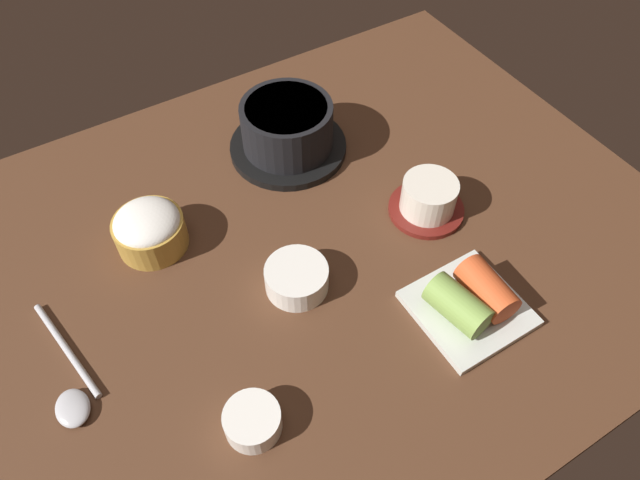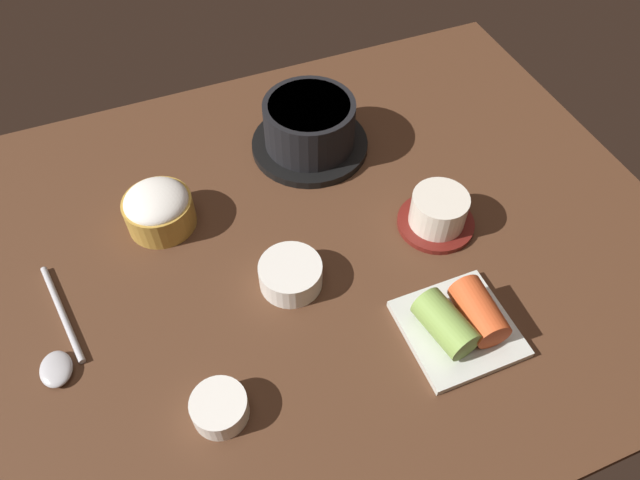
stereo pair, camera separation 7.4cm
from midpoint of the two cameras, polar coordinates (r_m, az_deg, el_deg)
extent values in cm
cube|color=#4C2D1C|center=(77.29, 0.79, -1.36)|extent=(100.00, 76.00, 2.00)
cylinder|color=black|center=(89.09, 1.38, 9.23)|extent=(17.53, 17.53, 1.22)
cylinder|color=black|center=(86.36, 1.43, 11.24)|extent=(13.43, 13.43, 7.00)
cylinder|color=#D15619|center=(84.31, 1.47, 12.89)|extent=(11.81, 11.81, 0.60)
cylinder|color=#B78C38|center=(79.43, -12.94, 2.50)|extent=(9.20, 9.20, 4.43)
ellipsoid|color=white|center=(77.81, -13.23, 3.56)|extent=(8.46, 8.46, 3.22)
cylinder|color=maroon|center=(80.97, 13.83, 1.50)|extent=(10.43, 10.43, 0.80)
cylinder|color=silver|center=(78.96, 14.20, 2.76)|extent=(7.50, 7.50, 4.63)
cylinder|color=#C6D18C|center=(77.50, 14.49, 3.73)|extent=(6.37, 6.37, 0.40)
cylinder|color=white|center=(71.85, 0.02, -3.60)|extent=(7.92, 7.92, 3.42)
cylinder|color=#B73323|center=(70.69, 0.02, -2.95)|extent=(6.49, 6.49, 0.50)
cube|color=silver|center=(72.03, 16.29, -8.56)|extent=(12.54, 12.54, 1.00)
cylinder|color=#7A9E47|center=(68.91, 15.25, -8.14)|extent=(5.49, 8.16, 4.20)
cylinder|color=#C64C23|center=(70.87, 18.23, -6.86)|extent=(4.51, 7.69, 4.20)
cylinder|color=white|center=(64.33, -6.50, -16.30)|extent=(6.13, 6.13, 2.96)
cylinder|color=brown|center=(63.25, -6.60, -15.90)|extent=(5.03, 5.03, 0.50)
cylinder|color=#B7B7BC|center=(75.60, -21.49, -6.84)|extent=(3.59, 15.25, 0.80)
ellipsoid|color=#B7B7BC|center=(71.47, -21.80, -11.89)|extent=(3.60, 4.68, 1.26)
camera|label=1|loc=(0.04, -87.13, 3.64)|focal=32.61mm
camera|label=2|loc=(0.04, 92.87, -3.64)|focal=32.61mm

